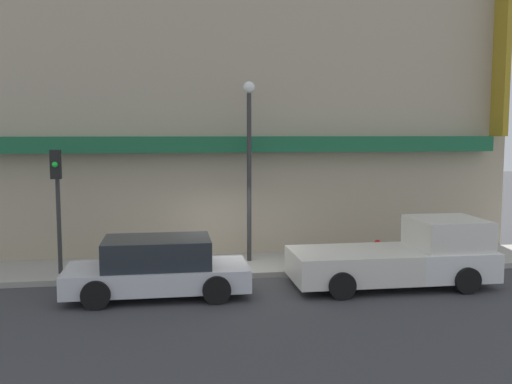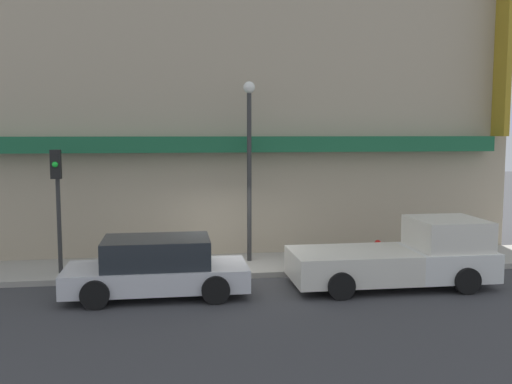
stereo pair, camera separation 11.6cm
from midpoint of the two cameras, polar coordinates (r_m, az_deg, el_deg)
ground_plane at (r=16.29m, az=-2.71°, el=-8.73°), size 80.00×80.00×0.00m
sidewalk at (r=17.56m, az=-3.18°, el=-7.37°), size 36.00×2.67×0.16m
building at (r=19.95m, az=-4.04°, el=10.08°), size 19.80×3.80×11.16m
pickup_truck at (r=16.02m, az=14.36°, el=-6.27°), size 5.39×2.31×1.80m
parked_car at (r=14.78m, az=-10.05°, el=-7.46°), size 4.58×2.10×1.48m
fire_hydrant at (r=18.00m, az=11.86°, el=-5.78°), size 0.21×0.21×0.69m
street_lamp at (r=17.43m, az=-0.89°, el=4.24°), size 0.36×0.36×5.51m
traffic_light at (r=16.74m, az=-19.46°, el=0.29°), size 0.28×0.42×3.50m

